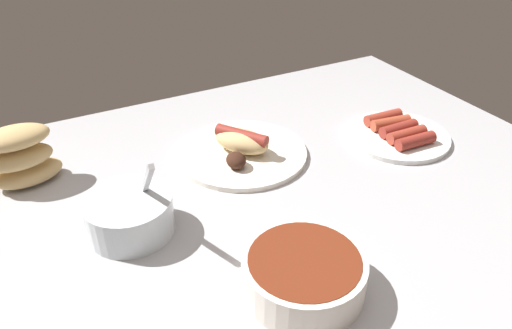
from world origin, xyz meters
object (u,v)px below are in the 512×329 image
bowl_coleslaw (129,213)px  plate_sausages (398,133)px  plate_hotdog_assembled (242,149)px  bread_stack (20,156)px  bowl_chili (304,273)px

bowl_coleslaw → plate_sausages: bearing=3.0°
bowl_coleslaw → plate_hotdog_assembled: (25.11, 11.83, -1.81)cm
plate_sausages → bread_stack: (-69.77, 18.92, 4.27)cm
bowl_coleslaw → plate_hotdog_assembled: 27.82cm
bowl_coleslaw → bowl_chili: 28.54cm
plate_hotdog_assembled → plate_sausages: bearing=-15.6°
plate_sausages → plate_hotdog_assembled: (-31.66, 8.81, 0.44)cm
bread_stack → plate_hotdog_assembled: bread_stack is taller
bowl_coleslaw → bread_stack: size_ratio=1.13×
bowl_coleslaw → bread_stack: 25.58cm
bowl_coleslaw → plate_hotdog_assembled: bowl_coleslaw is taller
bowl_coleslaw → bowl_chili: size_ratio=0.91×
bread_stack → plate_hotdog_assembled: 39.62cm
plate_sausages → bowl_chili: (-39.58, -25.79, 1.86)cm
bowl_coleslaw → bread_stack: bearing=120.7°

